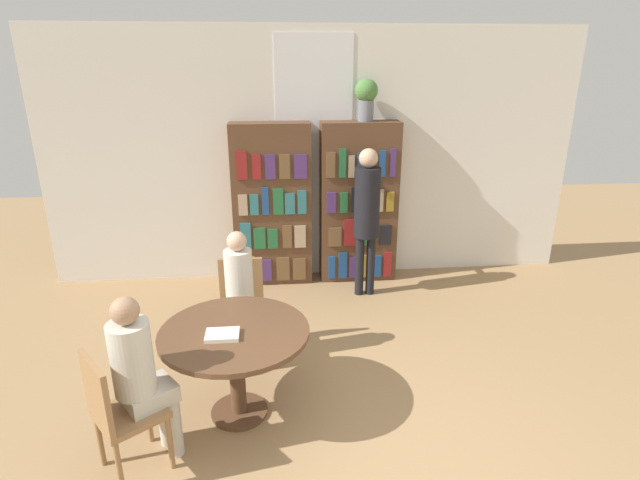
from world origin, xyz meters
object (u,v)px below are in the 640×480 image
(flower_vase, at_px, (366,97))
(seated_reader_left, at_px, (239,293))
(reading_table, at_px, (235,346))
(librarian_standing, at_px, (367,208))
(seated_reader_right, at_px, (141,371))
(bookshelf_left, at_px, (272,206))
(chair_left_side, at_px, (242,303))
(chair_near_camera, at_px, (117,409))
(bookshelf_right, at_px, (358,203))

(flower_vase, height_order, seated_reader_left, flower_vase)
(reading_table, relative_size, librarian_standing, 0.65)
(reading_table, relative_size, seated_reader_right, 0.89)
(bookshelf_left, bearing_deg, seated_reader_right, -106.53)
(chair_left_side, bearing_deg, bookshelf_left, -100.90)
(seated_reader_right, bearing_deg, seated_reader_left, 116.92)
(librarian_standing, bearing_deg, seated_reader_right, -128.34)
(bookshelf_left, distance_m, chair_left_side, 1.71)
(bookshelf_left, xyz_separation_m, chair_near_camera, (-1.02, -3.04, -0.46))
(chair_left_side, distance_m, librarian_standing, 1.84)
(reading_table, xyz_separation_m, chair_near_camera, (-0.72, -0.53, -0.10))
(reading_table, bearing_deg, flower_vase, 60.93)
(seated_reader_left, bearing_deg, chair_left_side, -90.00)
(bookshelf_left, distance_m, seated_reader_left, 1.85)
(chair_left_side, xyz_separation_m, librarian_standing, (1.36, 1.12, 0.54))
(chair_near_camera, xyz_separation_m, seated_reader_right, (0.15, 0.11, 0.21))
(reading_table, distance_m, chair_near_camera, 0.90)
(chair_near_camera, xyz_separation_m, librarian_standing, (2.07, 2.54, 0.54))
(bookshelf_left, xyz_separation_m, bookshelf_right, (1.05, 0.00, 0.00))
(reading_table, xyz_separation_m, librarian_standing, (1.35, 2.01, 0.44))
(seated_reader_left, bearing_deg, seated_reader_right, 62.92)
(chair_near_camera, relative_size, chair_left_side, 1.00)
(bookshelf_right, distance_m, seated_reader_left, 2.27)
(flower_vase, relative_size, librarian_standing, 0.27)
(bookshelf_left, bearing_deg, seated_reader_left, -99.48)
(seated_reader_right, bearing_deg, bookshelf_left, 127.14)
(bookshelf_left, relative_size, librarian_standing, 1.13)
(bookshelf_left, bearing_deg, chair_left_side, -100.57)
(bookshelf_right, height_order, chair_near_camera, bookshelf_right)
(bookshelf_right, relative_size, chair_near_camera, 2.15)
(seated_reader_left, bearing_deg, reading_table, 90.00)
(seated_reader_right, bearing_deg, chair_left_side, 120.27)
(reading_table, distance_m, chair_left_side, 0.90)
(seated_reader_right, relative_size, librarian_standing, 0.73)
(bookshelf_right, distance_m, chair_left_side, 2.16)
(seated_reader_left, distance_m, librarian_standing, 1.92)
(bookshelf_right, xyz_separation_m, seated_reader_left, (-1.35, -1.81, -0.27))
(seated_reader_left, height_order, seated_reader_right, seated_reader_right)
(bookshelf_right, bearing_deg, chair_left_side, -129.77)
(bookshelf_right, height_order, chair_left_side, bookshelf_right)
(chair_near_camera, bearing_deg, librarian_standing, 104.50)
(librarian_standing, bearing_deg, flower_vase, 84.62)
(seated_reader_right, bearing_deg, chair_near_camera, -90.00)
(flower_vase, bearing_deg, reading_table, -119.07)
(seated_reader_left, bearing_deg, librarian_standing, -136.43)
(chair_left_side, relative_size, seated_reader_left, 0.73)
(chair_left_side, bearing_deg, flower_vase, -131.16)
(bookshelf_right, bearing_deg, reading_table, -118.14)
(chair_near_camera, height_order, seated_reader_right, seated_reader_right)
(bookshelf_right, height_order, flower_vase, flower_vase)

